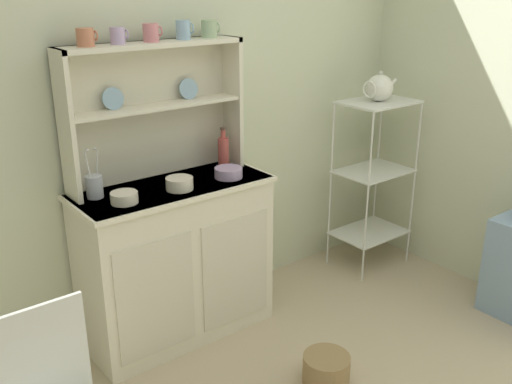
# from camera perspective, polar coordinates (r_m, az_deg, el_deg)

# --- Properties ---
(wall_back) EXTENTS (3.84, 0.05, 2.50)m
(wall_back) POSITION_cam_1_polar(r_m,az_deg,el_deg) (3.20, -7.56, 9.14)
(wall_back) COLOR beige
(wall_back) RESTS_ON ground
(hutch_cabinet) EXTENTS (1.03, 0.45, 0.87)m
(hutch_cabinet) POSITION_cam_1_polar(r_m,az_deg,el_deg) (3.15, -7.87, -6.60)
(hutch_cabinet) COLOR silver
(hutch_cabinet) RESTS_ON ground
(hutch_shelf_unit) EXTENTS (0.96, 0.18, 0.71)m
(hutch_shelf_unit) POSITION_cam_1_polar(r_m,az_deg,el_deg) (3.01, -10.23, 8.84)
(hutch_shelf_unit) COLOR beige
(hutch_shelf_unit) RESTS_ON hutch_cabinet
(bakers_rack) EXTENTS (0.48, 0.34, 1.13)m
(bakers_rack) POSITION_cam_1_polar(r_m,az_deg,el_deg) (3.88, 11.54, 2.32)
(bakers_rack) COLOR silver
(bakers_rack) RESTS_ON ground
(floor_basket) EXTENTS (0.23, 0.23, 0.15)m
(floor_basket) POSITION_cam_1_polar(r_m,az_deg,el_deg) (2.96, 6.95, -16.97)
(floor_basket) COLOR #93754C
(floor_basket) RESTS_ON ground
(cup_terracotta_0) EXTENTS (0.09, 0.08, 0.08)m
(cup_terracotta_0) POSITION_cam_1_polar(r_m,az_deg,el_deg) (2.79, -16.47, 14.44)
(cup_terracotta_0) COLOR #C67556
(cup_terracotta_0) RESTS_ON hutch_shelf_unit
(cup_lilac_1) EXTENTS (0.08, 0.07, 0.08)m
(cup_lilac_1) POSITION_cam_1_polar(r_m,az_deg,el_deg) (2.85, -13.48, 14.78)
(cup_lilac_1) COLOR #B79ECC
(cup_lilac_1) RESTS_ON hutch_shelf_unit
(cup_rose_2) EXTENTS (0.09, 0.08, 0.09)m
(cup_rose_2) POSITION_cam_1_polar(r_m,az_deg,el_deg) (2.93, -10.30, 15.23)
(cup_rose_2) COLOR #D17A84
(cup_rose_2) RESTS_ON hutch_shelf_unit
(cup_sky_3) EXTENTS (0.09, 0.07, 0.09)m
(cup_sky_3) POSITION_cam_1_polar(r_m,az_deg,el_deg) (3.02, -7.17, 15.60)
(cup_sky_3) COLOR #8EB2D1
(cup_sky_3) RESTS_ON hutch_shelf_unit
(cup_sage_4) EXTENTS (0.10, 0.08, 0.09)m
(cup_sage_4) POSITION_cam_1_polar(r_m,az_deg,el_deg) (3.10, -4.63, 15.76)
(cup_sage_4) COLOR #9EB78E
(cup_sage_4) RESTS_ON hutch_shelf_unit
(bowl_mixing_large) EXTENTS (0.13, 0.13, 0.05)m
(bowl_mixing_large) POSITION_cam_1_polar(r_m,az_deg,el_deg) (2.79, -12.87, -0.54)
(bowl_mixing_large) COLOR silver
(bowl_mixing_large) RESTS_ON hutch_cabinet
(bowl_floral_medium) EXTENTS (0.14, 0.14, 0.06)m
(bowl_floral_medium) POSITION_cam_1_polar(r_m,az_deg,el_deg) (2.91, -7.56, 0.84)
(bowl_floral_medium) COLOR silver
(bowl_floral_medium) RESTS_ON hutch_cabinet
(bowl_cream_small) EXTENTS (0.15, 0.15, 0.05)m
(bowl_cream_small) POSITION_cam_1_polar(r_m,az_deg,el_deg) (3.07, -2.73, 1.93)
(bowl_cream_small) COLOR #B79ECC
(bowl_cream_small) RESTS_ON hutch_cabinet
(jam_bottle) EXTENTS (0.06, 0.06, 0.23)m
(jam_bottle) POSITION_cam_1_polar(r_m,az_deg,el_deg) (3.22, -3.23, 4.03)
(jam_bottle) COLOR #B74C47
(jam_bottle) RESTS_ON hutch_cabinet
(utensil_jar) EXTENTS (0.08, 0.08, 0.25)m
(utensil_jar) POSITION_cam_1_polar(r_m,az_deg,el_deg) (2.88, -15.66, 0.57)
(utensil_jar) COLOR #B2B7C6
(utensil_jar) RESTS_ON hutch_cabinet
(porcelain_teapot) EXTENTS (0.26, 0.17, 0.19)m
(porcelain_teapot) POSITION_cam_1_polar(r_m,az_deg,el_deg) (3.75, 12.09, 10.02)
(porcelain_teapot) COLOR white
(porcelain_teapot) RESTS_ON bakers_rack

